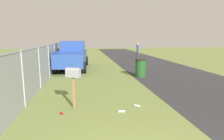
# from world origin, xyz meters

# --- Properties ---
(road_asphalt) EXTENTS (60.00, 5.61, 0.01)m
(road_asphalt) POSITION_xyz_m (6.00, -4.79, 0.00)
(road_asphalt) COLOR #2D2D30
(road_asphalt) RESTS_ON ground
(mailbox) EXTENTS (0.36, 0.52, 1.39)m
(mailbox) POSITION_xyz_m (4.04, 1.31, 1.11)
(mailbox) COLOR brown
(mailbox) RESTS_ON ground
(pickup_truck) EXTENTS (5.70, 2.43, 2.09)m
(pickup_truck) POSITION_xyz_m (12.38, 1.79, 1.11)
(pickup_truck) COLOR #284793
(pickup_truck) RESTS_ON ground
(trash_bin) EXTENTS (0.65, 0.65, 1.08)m
(trash_bin) POSITION_xyz_m (8.63, -2.43, 0.54)
(trash_bin) COLOR #1E4C1E
(trash_bin) RESTS_ON ground
(pedestrian) EXTENTS (0.48, 0.30, 1.74)m
(pedestrian) POSITION_xyz_m (18.98, -5.28, 1.01)
(pedestrian) COLOR #4C4238
(pedestrian) RESTS_ON ground
(fence_section) EXTENTS (14.60, 0.07, 1.96)m
(fence_section) POSITION_xyz_m (6.80, 3.01, 1.05)
(fence_section) COLOR #9EA3A8
(fence_section) RESTS_ON ground
(litter_bottle_far_scatter) EXTENTS (0.17, 0.22, 0.07)m
(litter_bottle_far_scatter) POSITION_xyz_m (3.80, -0.83, 0.04)
(litter_bottle_far_scatter) COLOR #B2D8BF
(litter_bottle_far_scatter) RESTS_ON ground
(litter_bottle_midfield_a) EXTENTS (0.11, 0.23, 0.07)m
(litter_bottle_midfield_a) POSITION_xyz_m (3.38, -0.20, 0.04)
(litter_bottle_midfield_a) COLOR #B2D8BF
(litter_bottle_midfield_a) RESTS_ON ground
(litter_can_midfield_b) EXTENTS (0.13, 0.13, 0.07)m
(litter_can_midfield_b) POSITION_xyz_m (3.53, 1.68, 0.03)
(litter_can_midfield_b) COLOR red
(litter_can_midfield_b) RESTS_ON ground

